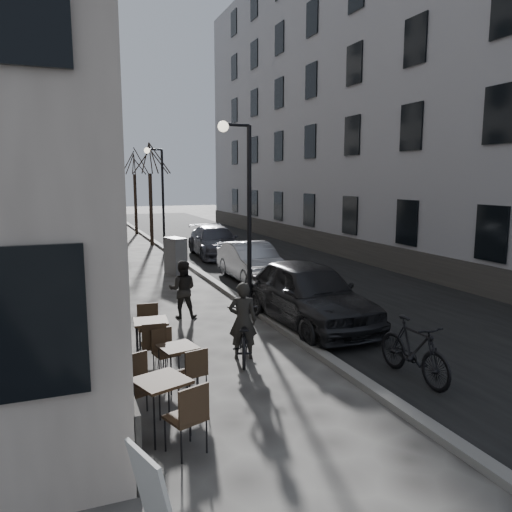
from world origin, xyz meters
TOP-DOWN VIEW (x-y plane):
  - ground at (0.00, 0.00)m, footprint 120.00×120.00m
  - road at (3.85, 16.00)m, footprint 7.30×60.00m
  - kerb at (0.20, 16.00)m, footprint 0.25×60.00m
  - building_left at (-6.00, 16.50)m, footprint 4.00×35.00m
  - building_right at (9.50, 16.50)m, footprint 4.00×35.00m
  - streetlamp_near at (-0.17, 6.00)m, footprint 0.90×0.28m
  - streetlamp_far at (-0.17, 18.00)m, footprint 0.90×0.28m
  - tree_near at (-0.10, 21.00)m, footprint 2.40×2.40m
  - tree_far at (-0.10, 27.00)m, footprint 2.40×2.40m
  - bistro_set_a at (-3.46, 0.32)m, footprint 1.01×1.74m
  - bistro_set_b at (-2.87, 1.91)m, footprint 0.72×1.54m
  - bistro_set_c at (-3.09, 3.44)m, footprint 0.72×1.67m
  - utility_cabinet at (-0.66, 12.35)m, footprint 0.77×1.05m
  - bicycle at (-1.33, 2.83)m, footprint 1.21×1.96m
  - cyclist_rider at (-1.33, 2.83)m, footprint 0.67×0.55m
  - pedestrian_near at (-1.79, 6.23)m, footprint 0.89×0.79m
  - pedestrian_mid at (-3.38, 9.54)m, footprint 1.13×0.98m
  - pedestrian_far at (-3.60, 8.34)m, footprint 1.08×1.03m
  - car_near at (1.00, 4.47)m, footprint 2.08×4.80m
  - car_mid at (1.59, 10.02)m, footprint 1.50×4.17m
  - car_far at (2.00, 15.96)m, footprint 2.27×4.94m
  - moped at (1.20, 0.66)m, footprint 0.58×1.89m

SIDE VIEW (x-z plane):
  - ground at x=0.00m, z-range 0.00..0.00m
  - road at x=3.85m, z-range 0.00..0.00m
  - kerb at x=0.20m, z-range 0.00..0.12m
  - bistro_set_b at x=-2.87m, z-range 0.01..0.89m
  - bicycle at x=-1.33m, z-range 0.00..0.97m
  - bistro_set_c at x=-3.09m, z-range 0.01..0.98m
  - bistro_set_a at x=-3.46m, z-range 0.01..1.01m
  - moped at x=1.20m, z-range 0.00..1.13m
  - car_mid at x=1.59m, z-range 0.00..1.37m
  - car_far at x=2.00m, z-range 0.00..1.40m
  - utility_cabinet at x=-0.66m, z-range 0.00..1.40m
  - pedestrian_mid at x=-3.38m, z-range 0.00..1.51m
  - pedestrian_near at x=-1.79m, z-range 0.00..1.53m
  - cyclist_rider at x=-1.33m, z-range 0.00..1.59m
  - car_near at x=1.00m, z-range 0.00..1.61m
  - pedestrian_far at x=-3.60m, z-range 0.00..1.80m
  - streetlamp_near at x=-0.17m, z-range 0.62..5.71m
  - streetlamp_far at x=-0.17m, z-range 0.62..5.71m
  - tree_near at x=-0.10m, z-range 1.81..7.51m
  - tree_far at x=-0.10m, z-range 1.81..7.51m
  - building_left at x=-6.00m, z-range 0.00..16.00m
  - building_right at x=9.50m, z-range 0.00..16.00m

